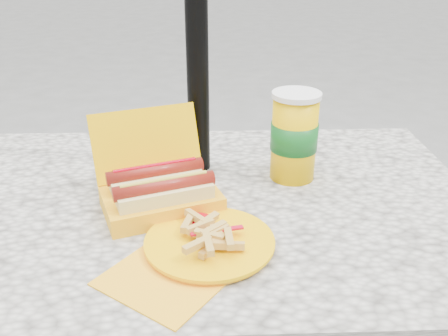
{
  "coord_description": "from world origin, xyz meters",
  "views": [
    {
      "loc": [
        0.02,
        -0.94,
        1.27
      ],
      "look_at": [
        0.05,
        0.05,
        0.8
      ],
      "focal_mm": 40.0,
      "sensor_mm": 36.0,
      "label": 1
    }
  ],
  "objects_px": {
    "hotdog_box": "(160,190)",
    "umbrella_pole": "(196,19)",
    "fries_plate": "(206,243)",
    "soda_cup": "(294,136)"
  },
  "relations": [
    {
      "from": "hotdog_box",
      "to": "umbrella_pole",
      "type": "bearing_deg",
      "value": 48.09
    },
    {
      "from": "umbrella_pole",
      "to": "soda_cup",
      "type": "xyz_separation_m",
      "value": [
        0.21,
        -0.06,
        -0.25
      ]
    },
    {
      "from": "fries_plate",
      "to": "soda_cup",
      "type": "bearing_deg",
      "value": 54.86
    },
    {
      "from": "umbrella_pole",
      "to": "hotdog_box",
      "type": "bearing_deg",
      "value": -112.34
    },
    {
      "from": "umbrella_pole",
      "to": "hotdog_box",
      "type": "relative_size",
      "value": 7.7
    },
    {
      "from": "umbrella_pole",
      "to": "fries_plate",
      "type": "xyz_separation_m",
      "value": [
        0.01,
        -0.35,
        -0.34
      ]
    },
    {
      "from": "soda_cup",
      "to": "fries_plate",
      "type": "bearing_deg",
      "value": -125.14
    },
    {
      "from": "umbrella_pole",
      "to": "hotdog_box",
      "type": "xyz_separation_m",
      "value": [
        -0.08,
        -0.19,
        -0.31
      ]
    },
    {
      "from": "hotdog_box",
      "to": "soda_cup",
      "type": "xyz_separation_m",
      "value": [
        0.29,
        0.13,
        0.06
      ]
    },
    {
      "from": "hotdog_box",
      "to": "soda_cup",
      "type": "height_order",
      "value": "soda_cup"
    }
  ]
}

